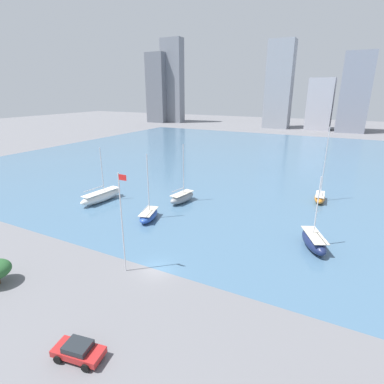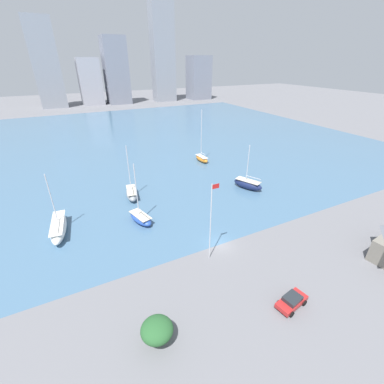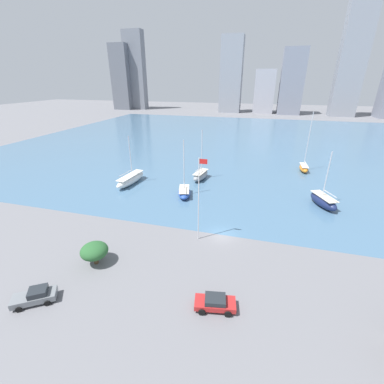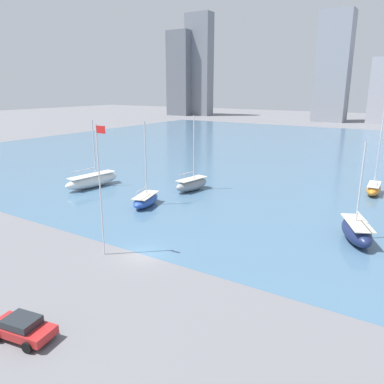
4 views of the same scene
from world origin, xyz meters
TOP-DOWN VIEW (x-y plane):
  - ground_plane at (0.00, 0.00)m, footprint 500.00×500.00m
  - harbor_water at (0.00, 70.00)m, footprint 180.00×140.00m
  - flag_pole at (-3.34, -2.03)m, footprint 1.24×0.14m
  - distant_city_skyline at (-10.75, 169.27)m, footprint 207.36×22.88m
  - sailboat_orange at (16.45, 37.16)m, footprint 2.33×6.24m
  - sailboat_blue at (-10.23, 12.89)m, footprint 4.18×6.82m
  - sailboat_navy at (17.55, 15.44)m, footprint 5.47×7.79m
  - sailboat_gray at (-9.19, 23.51)m, footprint 3.58×7.33m
  - sailboat_white at (-24.62, 16.22)m, footprint 3.64×10.78m
  - parked_sedan_red at (1.63, -14.54)m, footprint 4.73×2.87m

SIDE VIEW (x-z plane):
  - ground_plane at x=0.00m, z-range 0.00..0.00m
  - harbor_water at x=0.00m, z-range 0.00..0.00m
  - parked_sedan_red at x=1.63m, z-range 0.05..1.58m
  - sailboat_blue at x=-10.23m, z-range -5.07..6.92m
  - sailboat_orange at x=16.45m, z-range -6.76..8.82m
  - sailboat_gray at x=-9.19m, z-range -4.99..7.19m
  - sailboat_white at x=-24.62m, z-range -4.52..6.81m
  - sailboat_navy at x=17.55m, z-range -4.30..6.62m
  - flag_pole at x=-3.34m, z-range 0.50..13.69m
  - distant_city_skyline at x=-10.75m, z-range -11.23..60.50m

